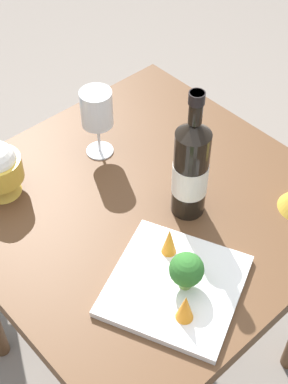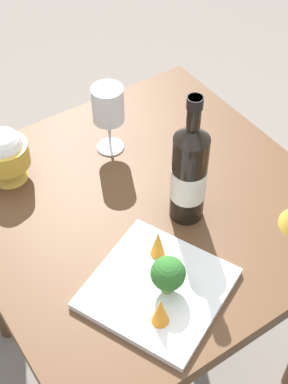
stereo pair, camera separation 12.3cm
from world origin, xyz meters
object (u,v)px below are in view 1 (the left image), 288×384
broccoli_floret (186,270)px  serving_plate (175,285)px  carrot_garnish_left (185,307)px  carrot_garnish_right (169,241)px  wine_glass (97,110)px  wine_bottle (191,168)px

broccoli_floret → serving_plate: bearing=36.4°
carrot_garnish_left → carrot_garnish_right: bearing=-33.2°
broccoli_floret → carrot_garnish_left: bearing=133.6°
wine_glass → wine_bottle: bearing=-174.8°
wine_bottle → serving_plate: bearing=128.0°
wine_glass → carrot_garnish_left: size_ratio=2.66×
wine_bottle → carrot_garnish_left: size_ratio=4.74×
serving_plate → carrot_garnish_right: carrot_garnish_right is taller
serving_plate → carrot_garnish_left: bearing=148.4°
broccoli_floret → carrot_garnish_left: (-0.05, 0.05, -0.02)m
wine_bottle → carrot_garnish_right: wine_bottle is taller
broccoli_floret → carrot_garnish_right: 0.09m
broccoli_floret → carrot_garnish_left: size_ratio=1.28×
wine_glass → carrot_garnish_left: wine_glass is taller
serving_plate → carrot_garnish_right: size_ratio=4.77×
wine_bottle → serving_plate: 0.24m
wine_bottle → broccoli_floret: (-0.15, 0.16, -0.06)m
carrot_garnish_right → wine_glass: bearing=-15.8°
wine_bottle → carrot_garnish_left: bearing=133.3°
wine_glass → broccoli_floret: 0.45m
wine_bottle → serving_plate: wine_bottle is taller
carrot_garnish_left → carrot_garnish_right: size_ratio=0.97×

